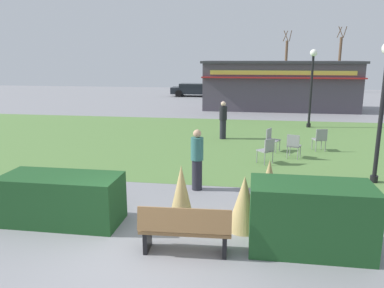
{
  "coord_description": "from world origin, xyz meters",
  "views": [
    {
      "loc": [
        1.88,
        -5.92,
        3.56
      ],
      "look_at": [
        0.31,
        4.25,
        1.2
      ],
      "focal_mm": 35.22,
      "sensor_mm": 36.0,
      "label": 1
    }
  ],
  "objects_px": {
    "lamppost_far": "(312,79)",
    "cafe_chair_center": "(294,144)",
    "tree_left_bg": "(286,64)",
    "tree_right_bg": "(339,63)",
    "park_bench": "(185,230)",
    "trash_bin": "(36,207)",
    "cafe_chair_north": "(320,138)",
    "lamppost_mid": "(383,96)",
    "person_strolling": "(223,120)",
    "parked_car_west_slot": "(193,89)",
    "food_kiosk": "(279,85)",
    "cafe_chair_west": "(267,149)",
    "cafe_chair_east": "(271,138)",
    "person_standing": "(197,159)"
  },
  "relations": [
    {
      "from": "trash_bin",
      "to": "cafe_chair_north",
      "type": "height_order",
      "value": "cafe_chair_north"
    },
    {
      "from": "cafe_chair_east",
      "to": "tree_right_bg",
      "type": "height_order",
      "value": "tree_right_bg"
    },
    {
      "from": "lamppost_mid",
      "to": "cafe_chair_north",
      "type": "bearing_deg",
      "value": 104.04
    },
    {
      "from": "food_kiosk",
      "to": "cafe_chair_east",
      "type": "bearing_deg",
      "value": -94.98
    },
    {
      "from": "cafe_chair_center",
      "to": "person_strolling",
      "type": "distance_m",
      "value": 4.11
    },
    {
      "from": "trash_bin",
      "to": "park_bench",
      "type": "bearing_deg",
      "value": -11.92
    },
    {
      "from": "lamppost_mid",
      "to": "lamppost_far",
      "type": "height_order",
      "value": "same"
    },
    {
      "from": "cafe_chair_east",
      "to": "person_standing",
      "type": "xyz_separation_m",
      "value": [
        -2.24,
        -4.77,
        0.33
      ]
    },
    {
      "from": "trash_bin",
      "to": "cafe_chair_east",
      "type": "xyz_separation_m",
      "value": [
        5.37,
        7.55,
        0.12
      ]
    },
    {
      "from": "lamppost_mid",
      "to": "cafe_chair_east",
      "type": "bearing_deg",
      "value": 129.73
    },
    {
      "from": "lamppost_mid",
      "to": "tree_left_bg",
      "type": "bearing_deg",
      "value": 89.83
    },
    {
      "from": "trash_bin",
      "to": "cafe_chair_west",
      "type": "distance_m",
      "value": 7.68
    },
    {
      "from": "parked_car_west_slot",
      "to": "lamppost_mid",
      "type": "bearing_deg",
      "value": -69.67
    },
    {
      "from": "lamppost_far",
      "to": "person_standing",
      "type": "bearing_deg",
      "value": -113.24
    },
    {
      "from": "lamppost_mid",
      "to": "tree_right_bg",
      "type": "distance_m",
      "value": 31.6
    },
    {
      "from": "trash_bin",
      "to": "person_standing",
      "type": "height_order",
      "value": "person_standing"
    },
    {
      "from": "park_bench",
      "to": "cafe_chair_north",
      "type": "distance_m",
      "value": 9.4
    },
    {
      "from": "lamppost_mid",
      "to": "cafe_chair_north",
      "type": "relative_size",
      "value": 4.48
    },
    {
      "from": "food_kiosk",
      "to": "cafe_chair_west",
      "type": "xyz_separation_m",
      "value": [
        -1.34,
        -14.54,
        -1.16
      ]
    },
    {
      "from": "cafe_chair_west",
      "to": "person_standing",
      "type": "height_order",
      "value": "person_standing"
    },
    {
      "from": "lamppost_far",
      "to": "food_kiosk",
      "type": "height_order",
      "value": "lamppost_far"
    },
    {
      "from": "tree_right_bg",
      "to": "cafe_chair_west",
      "type": "bearing_deg",
      "value": -106.06
    },
    {
      "from": "person_strolling",
      "to": "cafe_chair_center",
      "type": "bearing_deg",
      "value": -40.82
    },
    {
      "from": "cafe_chair_west",
      "to": "cafe_chair_north",
      "type": "xyz_separation_m",
      "value": [
        2.12,
        2.15,
        0.0
      ]
    },
    {
      "from": "cafe_chair_east",
      "to": "cafe_chair_center",
      "type": "xyz_separation_m",
      "value": [
        0.74,
        -0.98,
        0.0
      ]
    },
    {
      "from": "lamppost_mid",
      "to": "cafe_chair_center",
      "type": "relative_size",
      "value": 4.48
    },
    {
      "from": "tree_left_bg",
      "to": "parked_car_west_slot",
      "type": "bearing_deg",
      "value": -139.41
    },
    {
      "from": "lamppost_mid",
      "to": "cafe_chair_east",
      "type": "relative_size",
      "value": 4.48
    },
    {
      "from": "trash_bin",
      "to": "person_standing",
      "type": "distance_m",
      "value": 4.22
    },
    {
      "from": "trash_bin",
      "to": "cafe_chair_north",
      "type": "relative_size",
      "value": 0.92
    },
    {
      "from": "cafe_chair_north",
      "to": "trash_bin",
      "type": "bearing_deg",
      "value": -132.69
    },
    {
      "from": "lamppost_far",
      "to": "tree_left_bg",
      "type": "height_order",
      "value": "tree_left_bg"
    },
    {
      "from": "lamppost_far",
      "to": "cafe_chair_center",
      "type": "distance_m",
      "value": 7.06
    },
    {
      "from": "lamppost_far",
      "to": "cafe_chair_north",
      "type": "bearing_deg",
      "value": -93.7
    },
    {
      "from": "cafe_chair_west",
      "to": "cafe_chair_east",
      "type": "distance_m",
      "value": 1.86
    },
    {
      "from": "park_bench",
      "to": "cafe_chair_east",
      "type": "height_order",
      "value": "park_bench"
    },
    {
      "from": "parked_car_west_slot",
      "to": "tree_left_bg",
      "type": "xyz_separation_m",
      "value": [
        9.09,
        7.79,
        2.21
      ]
    },
    {
      "from": "food_kiosk",
      "to": "cafe_chair_north",
      "type": "xyz_separation_m",
      "value": [
        0.77,
        -12.39,
        -1.16
      ]
    },
    {
      "from": "lamppost_far",
      "to": "cafe_chair_center",
      "type": "bearing_deg",
      "value": -102.67
    },
    {
      "from": "cafe_chair_center",
      "to": "cafe_chair_north",
      "type": "xyz_separation_m",
      "value": [
        1.14,
        1.29,
        0.0
      ]
    },
    {
      "from": "park_bench",
      "to": "tree_right_bg",
      "type": "bearing_deg",
      "value": 74.11
    },
    {
      "from": "person_strolling",
      "to": "cafe_chair_west",
      "type": "bearing_deg",
      "value": -58.49
    },
    {
      "from": "park_bench",
      "to": "person_standing",
      "type": "bearing_deg",
      "value": 94.44
    },
    {
      "from": "lamppost_mid",
      "to": "tree_left_bg",
      "type": "distance_m",
      "value": 32.08
    },
    {
      "from": "tree_right_bg",
      "to": "person_standing",
      "type": "bearing_deg",
      "value": -107.94
    },
    {
      "from": "cafe_chair_west",
      "to": "person_strolling",
      "type": "xyz_separation_m",
      "value": [
        -1.79,
        3.89,
        0.33
      ]
    },
    {
      "from": "food_kiosk",
      "to": "cafe_chair_north",
      "type": "bearing_deg",
      "value": -86.43
    },
    {
      "from": "cafe_chair_west",
      "to": "person_standing",
      "type": "distance_m",
      "value": 3.56
    },
    {
      "from": "tree_left_bg",
      "to": "tree_right_bg",
      "type": "xyz_separation_m",
      "value": [
        5.39,
        -0.96,
        0.14
      ]
    },
    {
      "from": "food_kiosk",
      "to": "cafe_chair_center",
      "type": "distance_m",
      "value": 13.74
    }
  ]
}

